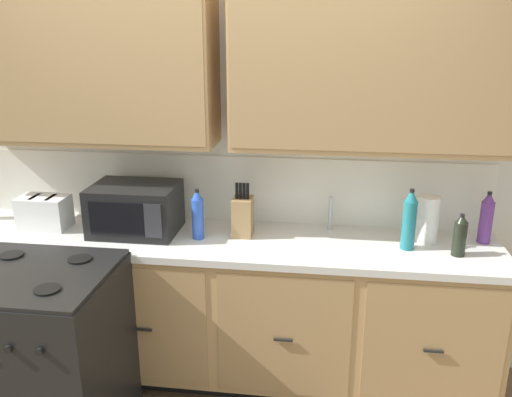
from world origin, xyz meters
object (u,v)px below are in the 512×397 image
object	(u,v)px
paper_towel_roll	(428,219)
bottle_dark	(460,235)
bottle_blue	(198,215)
microwave	(135,209)
knife_block	(243,216)
bottle_violet	(486,218)
bottle_teal	(409,220)
stove_range	(41,358)
toaster	(44,212)

from	to	relation	value
paper_towel_roll	bottle_dark	distance (m)	0.22
paper_towel_roll	bottle_blue	xyz separation A→B (m)	(-1.26, -0.12, 0.01)
microwave	knife_block	xyz separation A→B (m)	(0.62, 0.03, -0.02)
knife_block	bottle_violet	xyz separation A→B (m)	(1.33, 0.07, 0.03)
microwave	bottle_teal	world-z (taller)	bottle_teal
paper_towel_roll	bottle_dark	size ratio (longest dim) A/B	1.14
bottle_violet	knife_block	bearing A→B (deg)	-177.08
bottle_blue	stove_range	bearing A→B (deg)	-138.02
bottle_blue	bottle_dark	world-z (taller)	bottle_blue
bottle_violet	bottle_teal	size ratio (longest dim) A/B	0.87
bottle_blue	bottle_dark	bearing A→B (deg)	-1.95
stove_range	microwave	size ratio (longest dim) A/B	1.98
stove_range	knife_block	world-z (taller)	knife_block
toaster	paper_towel_roll	bearing A→B (deg)	1.94
knife_block	bottle_violet	bearing A→B (deg)	2.92
bottle_dark	paper_towel_roll	bearing A→B (deg)	128.56
toaster	bottle_blue	size ratio (longest dim) A/B	0.97
stove_range	bottle_dark	size ratio (longest dim) A/B	4.18
bottle_teal	bottle_blue	bearing A→B (deg)	-179.65
stove_range	bottle_violet	size ratio (longest dim) A/B	3.27
toaster	paper_towel_roll	xyz separation A→B (m)	(2.19, 0.07, 0.03)
paper_towel_roll	bottle_dark	bearing A→B (deg)	-51.44
stove_range	toaster	size ratio (longest dim) A/B	3.39
knife_block	paper_towel_roll	world-z (taller)	knife_block
bottle_dark	bottle_teal	bearing A→B (deg)	167.78
toaster	knife_block	bearing A→B (deg)	1.82
bottle_dark	bottle_blue	bearing A→B (deg)	178.05
bottle_violet	bottle_dark	distance (m)	0.27
stove_range	bottle_violet	distance (m)	2.43
toaster	paper_towel_roll	distance (m)	2.19
toaster	microwave	bearing A→B (deg)	0.46
bottle_blue	bottle_violet	bearing A→B (deg)	5.52
stove_range	knife_block	distance (m)	1.27
bottle_teal	paper_towel_roll	bearing A→B (deg)	44.35
toaster	bottle_violet	world-z (taller)	bottle_violet
stove_range	toaster	distance (m)	0.88
toaster	paper_towel_roll	size ratio (longest dim) A/B	1.08
microwave	bottle_violet	world-z (taller)	bottle_violet
microwave	bottle_dark	size ratio (longest dim) A/B	2.11
bottle_blue	bottle_teal	size ratio (longest dim) A/B	0.86
bottle_teal	microwave	bearing A→B (deg)	178.33
toaster	bottle_violet	xyz separation A→B (m)	(2.50, 0.11, 0.05)
microwave	toaster	xyz separation A→B (m)	(-0.56, -0.00, -0.04)
stove_range	bottle_teal	bearing A→B (deg)	18.64
bottle_teal	bottle_violet	bearing A→B (deg)	18.65
bottle_blue	bottle_teal	bearing A→B (deg)	0.35
toaster	bottle_teal	distance (m)	2.07
stove_range	toaster	xyz separation A→B (m)	(-0.26, 0.65, 0.53)
microwave	bottle_dark	bearing A→B (deg)	-3.19
toaster	knife_block	world-z (taller)	knife_block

